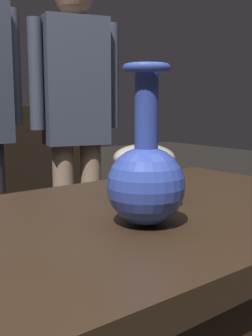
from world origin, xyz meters
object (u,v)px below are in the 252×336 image
vase_left_accent (144,160)px  visitor_near_right (76,114)px  shelf_vase_far_right (41,90)px  vase_centerpiece (146,176)px

vase_left_accent → visitor_near_right: visitor_near_right is taller
shelf_vase_far_right → visitor_near_right: 1.10m
shelf_vase_far_right → visitor_near_right: bearing=-108.2°
shelf_vase_far_right → visitor_near_right: size_ratio=0.14×
vase_centerpiece → vase_left_accent: 0.20m
vase_centerpiece → vase_left_accent: size_ratio=2.03×
vase_centerpiece → shelf_vase_far_right: bearing=66.6°
visitor_near_right → vase_centerpiece: bearing=78.7°
vase_left_accent → shelf_vase_far_right: shelf_vase_far_right is taller
vase_centerpiece → vase_left_accent: bearing=49.7°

